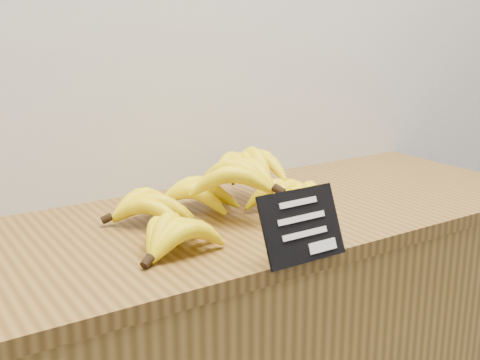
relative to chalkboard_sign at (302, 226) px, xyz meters
name	(u,v)px	position (x,y,z in m)	size (l,w,h in m)	color
counter_top	(227,223)	(0.01, 0.26, -0.07)	(1.51, 0.54, 0.03)	brown
chalkboard_sign	(302,226)	(0.00, 0.00, 0.00)	(0.16, 0.01, 0.13)	black
banana_pile	(225,194)	(0.00, 0.26, -0.01)	(0.49, 0.35, 0.12)	#FBE90A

